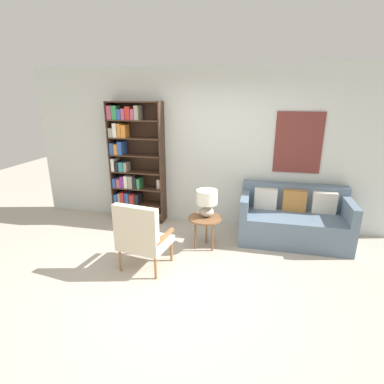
% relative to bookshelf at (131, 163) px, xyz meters
% --- Properties ---
extents(ground_plane, '(14.00, 14.00, 0.00)m').
position_rel_bookshelf_xyz_m(ground_plane, '(1.34, -1.84, -1.07)').
color(ground_plane, '#B2A899').
extents(wall_back, '(6.40, 0.08, 2.70)m').
position_rel_bookshelf_xyz_m(wall_back, '(1.36, 0.18, 0.28)').
color(wall_back, silver).
rests_on(wall_back, ground_plane).
extents(bookshelf, '(0.97, 0.30, 2.14)m').
position_rel_bookshelf_xyz_m(bookshelf, '(0.00, 0.00, 0.00)').
color(bookshelf, '#422B1E').
rests_on(bookshelf, ground_plane).
extents(armchair, '(0.68, 0.64, 0.94)m').
position_rel_bookshelf_xyz_m(armchair, '(0.82, -1.64, -0.55)').
color(armchair, olive).
rests_on(armchair, ground_plane).
extents(couch, '(1.66, 0.84, 0.86)m').
position_rel_bookshelf_xyz_m(couch, '(2.84, -0.26, -0.73)').
color(couch, slate).
rests_on(couch, ground_plane).
extents(side_table, '(0.50, 0.50, 0.50)m').
position_rel_bookshelf_xyz_m(side_table, '(1.52, -0.84, -0.62)').
color(side_table, brown).
rests_on(side_table, ground_plane).
extents(table_lamp, '(0.31, 0.31, 0.41)m').
position_rel_bookshelf_xyz_m(table_lamp, '(1.53, -0.79, -0.32)').
color(table_lamp, '#A59E93').
rests_on(table_lamp, side_table).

